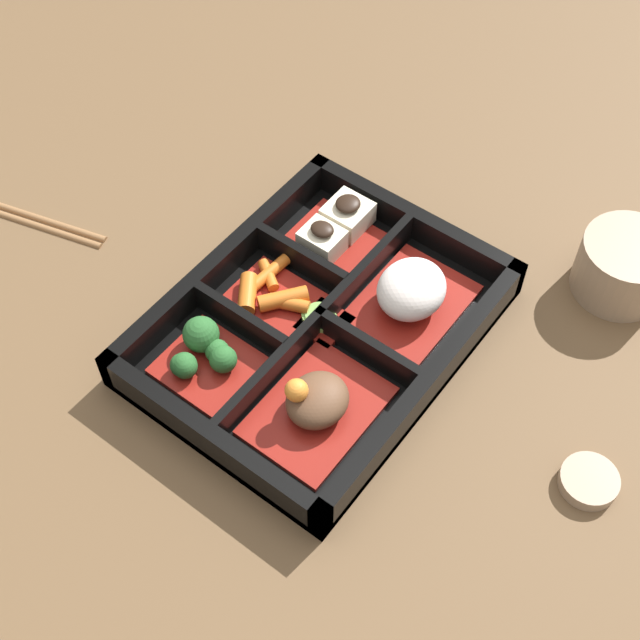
# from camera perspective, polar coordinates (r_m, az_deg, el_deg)

# --- Properties ---
(ground_plane) EXTENTS (3.00, 3.00, 0.00)m
(ground_plane) POSITION_cam_1_polar(r_m,az_deg,el_deg) (0.79, 0.00, -1.07)
(ground_plane) COLOR brown
(bento_base) EXTENTS (0.30, 0.23, 0.01)m
(bento_base) POSITION_cam_1_polar(r_m,az_deg,el_deg) (0.79, 0.00, -0.86)
(bento_base) COLOR black
(bento_base) RESTS_ON ground_plane
(bento_rim) EXTENTS (0.30, 0.23, 0.04)m
(bento_rim) POSITION_cam_1_polar(r_m,az_deg,el_deg) (0.77, -0.15, -0.13)
(bento_rim) COLOR black
(bento_rim) RESTS_ON ground_plane
(bowl_rice) EXTENTS (0.12, 0.08, 0.05)m
(bowl_rice) POSITION_cam_1_polar(r_m,az_deg,el_deg) (0.78, 5.85, 1.72)
(bowl_rice) COLOR maroon
(bowl_rice) RESTS_ON bento_base
(bowl_stew) EXTENTS (0.12, 0.08, 0.05)m
(bowl_stew) POSITION_cam_1_polar(r_m,az_deg,el_deg) (0.72, -0.24, -5.37)
(bowl_stew) COLOR maroon
(bowl_stew) RESTS_ON bento_base
(bowl_tofu) EXTENTS (0.08, 0.08, 0.04)m
(bowl_tofu) POSITION_cam_1_polar(r_m,az_deg,el_deg) (0.84, 1.01, 5.83)
(bowl_tofu) COLOR maroon
(bowl_tofu) RESTS_ON bento_base
(bowl_carrots) EXTENTS (0.07, 0.08, 0.02)m
(bowl_carrots) POSITION_cam_1_polar(r_m,az_deg,el_deg) (0.80, -3.10, 1.60)
(bowl_carrots) COLOR maroon
(bowl_carrots) RESTS_ON bento_base
(bowl_greens) EXTENTS (0.07, 0.08, 0.04)m
(bowl_greens) POSITION_cam_1_polar(r_m,az_deg,el_deg) (0.76, -7.53, -2.22)
(bowl_greens) COLOR maroon
(bowl_greens) RESTS_ON bento_base
(bowl_pickles) EXTENTS (0.04, 0.04, 0.01)m
(bowl_pickles) POSITION_cam_1_polar(r_m,az_deg,el_deg) (0.78, 0.02, 0.06)
(bowl_pickles) COLOR maroon
(bowl_pickles) RESTS_ON bento_base
(tea_cup) EXTENTS (0.09, 0.09, 0.06)m
(tea_cup) POSITION_cam_1_polar(r_m,az_deg,el_deg) (0.85, 18.90, 3.33)
(tea_cup) COLOR gray
(tea_cup) RESTS_ON ground_plane
(chopsticks) EXTENTS (0.07, 0.21, 0.01)m
(chopsticks) POSITION_cam_1_polar(r_m,az_deg,el_deg) (0.93, -19.29, 6.61)
(chopsticks) COLOR brown
(chopsticks) RESTS_ON ground_plane
(sauce_dish) EXTENTS (0.05, 0.05, 0.01)m
(sauce_dish) POSITION_cam_1_polar(r_m,az_deg,el_deg) (0.74, 16.83, -9.83)
(sauce_dish) COLOR gray
(sauce_dish) RESTS_ON ground_plane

